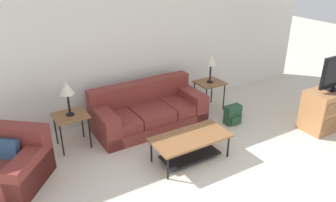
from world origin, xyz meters
TOP-DOWN VIEW (x-y plane):
  - wall_back at (0.00, 3.65)m, footprint 9.14×0.06m
  - couch at (-0.01, 2.96)m, footprint 2.12×1.00m
  - armchair at (-2.57, 2.47)m, footprint 1.39×1.38m
  - coffee_table at (0.04, 1.58)m, footprint 1.28×0.64m
  - side_table_left at (-1.48, 2.96)m, footprint 0.55×0.50m
  - side_table_right at (1.47, 2.96)m, footprint 0.55×0.50m
  - table_lamp_left at (-1.48, 2.96)m, footprint 0.24×0.24m
  - table_lamp_right at (1.47, 2.96)m, footprint 0.24×0.24m
  - tv_console at (2.92, 1.15)m, footprint 1.03×0.52m
  - backpack at (1.46, 2.17)m, footprint 0.33×0.25m

SIDE VIEW (x-z plane):
  - backpack at x=1.46m, z-range -0.01..0.38m
  - armchair at x=-2.57m, z-range -0.11..0.69m
  - couch at x=-0.01m, z-range -0.12..0.70m
  - coffee_table at x=0.04m, z-range 0.10..0.53m
  - tv_console at x=2.92m, z-range 0.00..0.78m
  - side_table_left at x=-1.48m, z-range 0.24..0.85m
  - side_table_right at x=1.47m, z-range 0.24..0.85m
  - table_lamp_left at x=-1.48m, z-range 0.78..1.38m
  - table_lamp_right at x=1.47m, z-range 0.78..1.38m
  - wall_back at x=0.00m, z-range 0.00..2.60m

